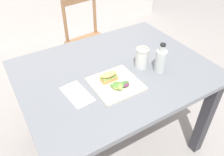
{
  "coord_description": "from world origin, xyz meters",
  "views": [
    {
      "loc": [
        -0.73,
        -0.83,
        1.58
      ],
      "look_at": [
        -0.19,
        0.05,
        0.76
      ],
      "focal_mm": 36.36,
      "sensor_mm": 36.0,
      "label": 1
    }
  ],
  "objects_px": {
    "plate_lunch": "(116,84)",
    "mason_jar_iced_tea": "(142,59)",
    "fork_on_napkin": "(75,92)",
    "bottle_cold_brew": "(160,62)",
    "dining_table": "(115,84)",
    "sandwich_half_front": "(109,77)",
    "chair_wooden_far": "(89,42)"
  },
  "relations": [
    {
      "from": "chair_wooden_far",
      "to": "plate_lunch",
      "type": "bearing_deg",
      "value": -107.3
    },
    {
      "from": "chair_wooden_far",
      "to": "sandwich_half_front",
      "type": "distance_m",
      "value": 1.06
    },
    {
      "from": "bottle_cold_brew",
      "to": "dining_table",
      "type": "bearing_deg",
      "value": 145.43
    },
    {
      "from": "bottle_cold_brew",
      "to": "mason_jar_iced_tea",
      "type": "xyz_separation_m",
      "value": [
        -0.07,
        0.09,
        -0.01
      ]
    },
    {
      "from": "dining_table",
      "to": "plate_lunch",
      "type": "bearing_deg",
      "value": -119.92
    },
    {
      "from": "dining_table",
      "to": "bottle_cold_brew",
      "type": "distance_m",
      "value": 0.34
    },
    {
      "from": "plate_lunch",
      "to": "mason_jar_iced_tea",
      "type": "bearing_deg",
      "value": 16.11
    },
    {
      "from": "fork_on_napkin",
      "to": "bottle_cold_brew",
      "type": "bearing_deg",
      "value": -8.71
    },
    {
      "from": "plate_lunch",
      "to": "sandwich_half_front",
      "type": "height_order",
      "value": "sandwich_half_front"
    },
    {
      "from": "chair_wooden_far",
      "to": "sandwich_half_front",
      "type": "relative_size",
      "value": 8.74
    },
    {
      "from": "mason_jar_iced_tea",
      "to": "fork_on_napkin",
      "type": "bearing_deg",
      "value": -178.45
    },
    {
      "from": "chair_wooden_far",
      "to": "bottle_cold_brew",
      "type": "distance_m",
      "value": 1.08
    },
    {
      "from": "dining_table",
      "to": "plate_lunch",
      "type": "distance_m",
      "value": 0.2
    },
    {
      "from": "dining_table",
      "to": "mason_jar_iced_tea",
      "type": "bearing_deg",
      "value": -21.76
    },
    {
      "from": "plate_lunch",
      "to": "mason_jar_iced_tea",
      "type": "xyz_separation_m",
      "value": [
        0.23,
        0.07,
        0.05
      ]
    },
    {
      "from": "chair_wooden_far",
      "to": "mason_jar_iced_tea",
      "type": "xyz_separation_m",
      "value": [
        -0.08,
        -0.92,
        0.35
      ]
    },
    {
      "from": "dining_table",
      "to": "fork_on_napkin",
      "type": "distance_m",
      "value": 0.34
    },
    {
      "from": "sandwich_half_front",
      "to": "bottle_cold_brew",
      "type": "height_order",
      "value": "bottle_cold_brew"
    },
    {
      "from": "plate_lunch",
      "to": "dining_table",
      "type": "bearing_deg",
      "value": 60.08
    },
    {
      "from": "bottle_cold_brew",
      "to": "sandwich_half_front",
      "type": "bearing_deg",
      "value": 168.18
    },
    {
      "from": "plate_lunch",
      "to": "fork_on_napkin",
      "type": "xyz_separation_m",
      "value": [
        -0.23,
        0.05,
        0.0
      ]
    },
    {
      "from": "fork_on_napkin",
      "to": "dining_table",
      "type": "bearing_deg",
      "value": 14.0
    },
    {
      "from": "dining_table",
      "to": "plate_lunch",
      "type": "relative_size",
      "value": 4.45
    },
    {
      "from": "dining_table",
      "to": "sandwich_half_front",
      "type": "xyz_separation_m",
      "value": [
        -0.09,
        -0.09,
        0.16
      ]
    },
    {
      "from": "plate_lunch",
      "to": "sandwich_half_front",
      "type": "bearing_deg",
      "value": 116.04
    },
    {
      "from": "sandwich_half_front",
      "to": "mason_jar_iced_tea",
      "type": "distance_m",
      "value": 0.25
    },
    {
      "from": "fork_on_napkin",
      "to": "chair_wooden_far",
      "type": "bearing_deg",
      "value": 60.2
    },
    {
      "from": "fork_on_napkin",
      "to": "bottle_cold_brew",
      "type": "height_order",
      "value": "bottle_cold_brew"
    },
    {
      "from": "fork_on_napkin",
      "to": "mason_jar_iced_tea",
      "type": "relative_size",
      "value": 1.41
    },
    {
      "from": "sandwich_half_front",
      "to": "bottle_cold_brew",
      "type": "bearing_deg",
      "value": -11.82
    },
    {
      "from": "plate_lunch",
      "to": "fork_on_napkin",
      "type": "distance_m",
      "value": 0.23
    },
    {
      "from": "dining_table",
      "to": "bottle_cold_brew",
      "type": "relative_size",
      "value": 6.21
    }
  ]
}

